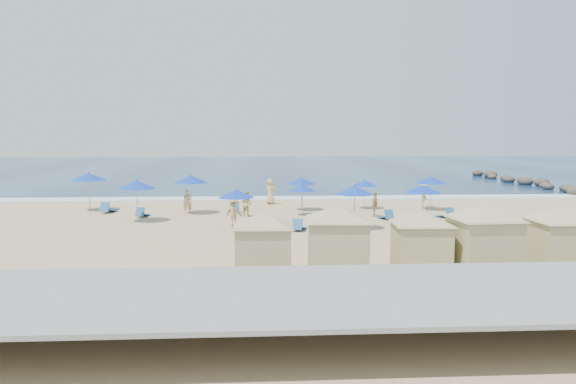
# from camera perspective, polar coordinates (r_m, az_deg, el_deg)

# --- Properties ---
(ground) EXTENTS (160.00, 160.00, 0.00)m
(ground) POSITION_cam_1_polar(r_m,az_deg,el_deg) (29.75, 3.42, -4.13)
(ground) COLOR tan
(ground) RESTS_ON ground
(ocean) EXTENTS (160.00, 80.00, 0.06)m
(ocean) POSITION_cam_1_polar(r_m,az_deg,el_deg) (84.30, -1.07, 2.47)
(ocean) COLOR #0E264F
(ocean) RESTS_ON ground
(surf_line) EXTENTS (160.00, 2.50, 0.08)m
(surf_line) POSITION_cam_1_polar(r_m,az_deg,el_deg) (45.01, 1.06, -0.62)
(surf_line) COLOR white
(surf_line) RESTS_ON ground
(seawall) EXTENTS (160.00, 6.10, 1.22)m
(seawall) POSITION_cam_1_polar(r_m,az_deg,el_deg) (16.61, 9.11, -10.06)
(seawall) COLOR gray
(seawall) RESTS_ON ground
(rock_jetty) EXTENTS (2.56, 26.66, 0.96)m
(rock_jetty) POSITION_cam_1_polar(r_m,az_deg,el_deg) (60.79, 23.48, 0.91)
(rock_jetty) COLOR #312C29
(rock_jetty) RESTS_ON ground
(trash_bin) EXTENTS (1.00, 1.00, 0.85)m
(trash_bin) POSITION_cam_1_polar(r_m,az_deg,el_deg) (28.60, 13.37, -3.83)
(trash_bin) COLOR black
(trash_bin) RESTS_ON ground
(cabana_0) EXTENTS (4.23, 4.23, 2.65)m
(cabana_0) POSITION_cam_1_polar(r_m,az_deg,el_deg) (20.10, -2.51, -4.63)
(cabana_0) COLOR tan
(cabana_0) RESTS_ON ground
(cabana_1) EXTENTS (4.58, 4.58, 2.88)m
(cabana_1) POSITION_cam_1_polar(r_m,az_deg,el_deg) (20.47, 5.06, -4.09)
(cabana_1) COLOR tan
(cabana_1) RESTS_ON ground
(cabana_2) EXTENTS (4.17, 4.17, 2.62)m
(cabana_2) POSITION_cam_1_polar(r_m,az_deg,el_deg) (21.26, 13.36, -4.26)
(cabana_2) COLOR tan
(cabana_2) RESTS_ON ground
(cabana_3) EXTENTS (4.61, 4.61, 2.90)m
(cabana_3) POSITION_cam_1_polar(r_m,az_deg,el_deg) (21.74, 19.32, -3.78)
(cabana_3) COLOR tan
(cabana_3) RESTS_ON ground
(cabana_4) EXTENTS (4.35, 4.35, 2.73)m
(cabana_4) POSITION_cam_1_polar(r_m,az_deg,el_deg) (23.18, 26.06, -3.71)
(cabana_4) COLOR tan
(cabana_4) RESTS_ON ground
(umbrella_0) EXTENTS (2.33, 2.33, 2.65)m
(umbrella_0) POSITION_cam_1_polar(r_m,az_deg,el_deg) (40.16, -19.59, 1.47)
(umbrella_0) COLOR #A5A8AD
(umbrella_0) RESTS_ON ground
(umbrella_1) EXTENTS (2.23, 2.23, 2.54)m
(umbrella_1) POSITION_cam_1_polar(r_m,az_deg,el_deg) (34.27, -15.11, 0.72)
(umbrella_1) COLOR #A5A8AD
(umbrella_1) RESTS_ON ground
(umbrella_2) EXTENTS (2.29, 2.29, 2.60)m
(umbrella_2) POSITION_cam_1_polar(r_m,az_deg,el_deg) (36.94, -9.87, 1.30)
(umbrella_2) COLOR #A5A8AD
(umbrella_2) RESTS_ON ground
(umbrella_3) EXTENTS (1.99, 1.99, 2.26)m
(umbrella_3) POSITION_cam_1_polar(r_m,az_deg,el_deg) (30.45, -5.29, -0.18)
(umbrella_3) COLOR #A5A8AD
(umbrella_3) RESTS_ON ground
(umbrella_4) EXTENTS (1.79, 1.79, 2.04)m
(umbrella_4) POSITION_cam_1_polar(r_m,az_deg,el_deg) (35.58, 1.47, 0.42)
(umbrella_4) COLOR #A5A8AD
(umbrella_4) RESTS_ON ground
(umbrella_5) EXTENTS (2.16, 2.16, 2.46)m
(umbrella_5) POSITION_cam_1_polar(r_m,az_deg,el_deg) (30.72, 6.78, 0.18)
(umbrella_5) COLOR #A5A8AD
(umbrella_5) RESTS_ON ground
(umbrella_6) EXTENTS (2.02, 2.02, 2.30)m
(umbrella_6) POSITION_cam_1_polar(r_m,az_deg,el_deg) (37.97, 1.37, 1.12)
(umbrella_6) COLOR #A5A8AD
(umbrella_6) RESTS_ON ground
(umbrella_7) EXTENTS (1.81, 1.81, 2.06)m
(umbrella_7) POSITION_cam_1_polar(r_m,az_deg,el_deg) (39.17, 7.81, 0.90)
(umbrella_7) COLOR #A5A8AD
(umbrella_7) RESTS_ON ground
(umbrella_8) EXTENTS (2.08, 2.08, 2.37)m
(umbrella_8) POSITION_cam_1_polar(r_m,az_deg,el_deg) (39.28, 14.31, 1.18)
(umbrella_8) COLOR #A5A8AD
(umbrella_8) RESTS_ON ground
(umbrella_9) EXTENTS (2.06, 2.06, 2.35)m
(umbrella_9) POSITION_cam_1_polar(r_m,az_deg,el_deg) (33.21, 13.52, 0.32)
(umbrella_9) COLOR #A5A8AD
(umbrella_9) RESTS_ON ground
(beach_chair_0) EXTENTS (0.95, 1.51, 0.77)m
(beach_chair_0) POSITION_cam_1_polar(r_m,az_deg,el_deg) (38.74, -17.87, -1.65)
(beach_chair_0) COLOR #295F98
(beach_chair_0) RESTS_ON ground
(beach_chair_1) EXTENTS (0.76, 1.29, 0.67)m
(beach_chair_1) POSITION_cam_1_polar(r_m,az_deg,el_deg) (36.19, -14.60, -2.13)
(beach_chair_1) COLOR #295F98
(beach_chair_1) RESTS_ON ground
(beach_chair_2) EXTENTS (0.87, 1.46, 0.75)m
(beach_chair_2) POSITION_cam_1_polar(r_m,az_deg,el_deg) (37.32, -5.53, -1.67)
(beach_chair_2) COLOR #295F98
(beach_chair_2) RESTS_ON ground
(beach_chair_3) EXTENTS (0.97, 1.40, 0.71)m
(beach_chair_3) POSITION_cam_1_polar(r_m,az_deg,el_deg) (30.16, 1.09, -3.51)
(beach_chair_3) COLOR #295F98
(beach_chair_3) RESTS_ON ground
(beach_chair_4) EXTENTS (0.83, 1.31, 0.67)m
(beach_chair_4) POSITION_cam_1_polar(r_m,az_deg,el_deg) (34.53, 9.98, -2.41)
(beach_chair_4) COLOR #295F98
(beach_chair_4) RESTS_ON ground
(beach_chair_5) EXTENTS (0.99, 1.42, 0.72)m
(beach_chair_5) POSITION_cam_1_polar(r_m,az_deg,el_deg) (35.93, 15.78, -2.19)
(beach_chair_5) COLOR #295F98
(beach_chair_5) RESTS_ON ground
(beachgoer_0) EXTENTS (0.59, 0.40, 1.56)m
(beachgoer_0) POSITION_cam_1_polar(r_m,az_deg,el_deg) (37.06, -10.19, -0.98)
(beachgoer_0) COLOR tan
(beachgoer_0) RESTS_ON ground
(beachgoer_1) EXTENTS (1.00, 0.97, 1.62)m
(beachgoer_1) POSITION_cam_1_polar(r_m,az_deg,el_deg) (35.51, -4.26, -1.16)
(beachgoer_1) COLOR tan
(beachgoer_1) RESTS_ON ground
(beachgoer_2) EXTENTS (0.69, 1.02, 1.60)m
(beachgoer_2) POSITION_cam_1_polar(r_m,az_deg,el_deg) (35.57, 8.81, -1.22)
(beachgoer_2) COLOR tan
(beachgoer_2) RESTS_ON ground
(beachgoer_3) EXTENTS (0.86, 1.26, 1.80)m
(beachgoer_3) POSITION_cam_1_polar(r_m,az_deg,el_deg) (40.72, 13.69, -0.27)
(beachgoer_3) COLOR tan
(beachgoer_3) RESTS_ON ground
(beachgoer_4) EXTENTS (1.10, 0.98, 1.90)m
(beachgoer_4) POSITION_cam_1_polar(r_m,az_deg,el_deg) (41.41, -1.78, 0.07)
(beachgoer_4) COLOR tan
(beachgoer_4) RESTS_ON ground
(beachgoer_5) EXTENTS (1.19, 1.07, 1.60)m
(beachgoer_5) POSITION_cam_1_polar(r_m,az_deg,el_deg) (31.81, -5.52, -2.02)
(beachgoer_5) COLOR tan
(beachgoer_5) RESTS_ON ground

